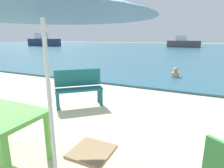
{
  "coord_description": "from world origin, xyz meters",
  "views": [
    {
      "loc": [
        1.39,
        -1.18,
        1.77
      ],
      "look_at": [
        -0.57,
        3.0,
        0.6
      ],
      "focal_mm": 29.99,
      "sensor_mm": 36.0,
      "label": 1
    }
  ],
  "objects_px": {
    "boat_sailboat": "(44,41)",
    "side_table_wood": "(92,165)",
    "bench_teal_center": "(79,85)",
    "swimmer_person": "(175,73)",
    "boat_fishing_trawler": "(183,43)"
  },
  "relations": [
    {
      "from": "swimmer_person",
      "to": "boat_fishing_trawler",
      "type": "height_order",
      "value": "boat_fishing_trawler"
    },
    {
      "from": "swimmer_person",
      "to": "boat_sailboat",
      "type": "bearing_deg",
      "value": 144.09
    },
    {
      "from": "side_table_wood",
      "to": "boat_sailboat",
      "type": "xyz_separation_m",
      "value": [
        -26.41,
        26.0,
        0.6
      ]
    },
    {
      "from": "side_table_wood",
      "to": "boat_fishing_trawler",
      "type": "distance_m",
      "value": 32.7
    },
    {
      "from": "side_table_wood",
      "to": "bench_teal_center",
      "type": "distance_m",
      "value": 2.94
    },
    {
      "from": "boat_sailboat",
      "to": "swimmer_person",
      "type": "bearing_deg",
      "value": -35.91
    },
    {
      "from": "bench_teal_center",
      "to": "swimmer_person",
      "type": "bearing_deg",
      "value": 67.25
    },
    {
      "from": "swimmer_person",
      "to": "boat_fishing_trawler",
      "type": "bearing_deg",
      "value": 94.23
    },
    {
      "from": "swimmer_person",
      "to": "bench_teal_center",
      "type": "bearing_deg",
      "value": -112.75
    },
    {
      "from": "boat_sailboat",
      "to": "side_table_wood",
      "type": "bearing_deg",
      "value": -44.56
    },
    {
      "from": "bench_teal_center",
      "to": "swimmer_person",
      "type": "xyz_separation_m",
      "value": [
        1.89,
        4.5,
        -0.3
      ]
    },
    {
      "from": "swimmer_person",
      "to": "boat_sailboat",
      "type": "xyz_separation_m",
      "value": [
        -26.49,
        19.18,
        0.71
      ]
    },
    {
      "from": "swimmer_person",
      "to": "boat_sailboat",
      "type": "distance_m",
      "value": 32.71
    },
    {
      "from": "boat_sailboat",
      "to": "boat_fishing_trawler",
      "type": "xyz_separation_m",
      "value": [
        24.58,
        6.65,
        -0.18
      ]
    },
    {
      "from": "side_table_wood",
      "to": "swimmer_person",
      "type": "relative_size",
      "value": 1.32
    }
  ]
}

